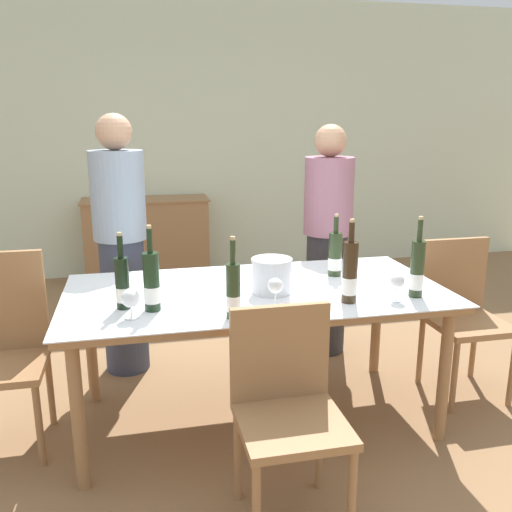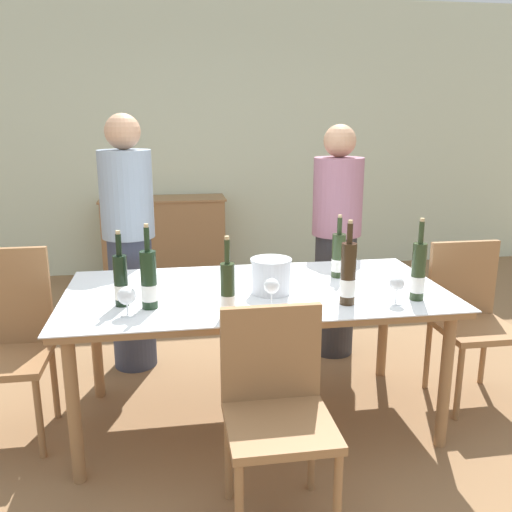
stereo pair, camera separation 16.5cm
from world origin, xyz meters
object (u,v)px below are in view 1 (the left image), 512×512
Objects in this scene: wine_bottle_3 at (335,255)px; chair_left_end at (2,340)px; chair_right_end at (461,306)px; wine_glass_1 at (130,299)px; wine_glass_2 at (397,282)px; ice_bucket at (272,275)px; wine_bottle_1 at (350,274)px; wine_bottle_2 at (417,270)px; wine_bottle_4 at (122,284)px; chair_near_front at (287,400)px; person_host at (121,247)px; wine_bottle_0 at (152,283)px; person_guest_left at (327,242)px; wine_bottle_5 at (233,292)px; dining_table at (256,301)px; sideboard_cabinet at (147,239)px; wine_glass_0 at (275,287)px.

wine_bottle_3 reaches higher than chair_left_end.
wine_glass_1 is at bearing -168.87° from chair_right_end.
wine_bottle_3 reaches higher than wine_glass_2.
wine_bottle_1 is at bearing -34.09° from ice_bucket.
wine_glass_2 is at bearing -161.54° from wine_bottle_2.
wine_bottle_4 reaches higher than chair_near_front.
wine_glass_2 is 1.74m from person_host.
wine_bottle_0 is 1.17m from wine_glass_2.
person_host is (0.58, 0.71, 0.28)m from chair_left_end.
chair_right_end is at bearing -50.08° from person_guest_left.
chair_near_front is 0.56× the size of person_guest_left.
chair_near_front is (0.15, -0.35, -0.36)m from wine_bottle_5.
dining_table is 0.61m from wine_bottle_0.
wine_bottle_2 is 0.98m from chair_near_front.
chair_right_end is (0.52, 0.37, -0.36)m from wine_bottle_2.
chair_right_end is 0.58× the size of person_guest_left.
chair_near_front is (0.63, -0.58, -0.36)m from wine_bottle_4.
wine_bottle_4 is at bearing 172.14° from wine_bottle_1.
wine_bottle_5 is 2.72× the size of wine_glass_1.
dining_table is 1.29m from chair_left_end.
sideboard_cabinet is 2.87m from chair_left_end.
person_host is (-0.16, 1.00, -0.05)m from wine_bottle_0.
wine_glass_2 is at bearing -40.43° from person_host.
wine_glass_0 is (-0.73, -0.01, -0.03)m from wine_bottle_2.
wine_bottle_4 is 0.15m from wine_glass_1.
sideboard_cabinet is 3.18m from wine_glass_1.
wine_glass_2 reaches higher than sideboard_cabinet.
wine_bottle_1 is 0.37m from wine_glass_0.
dining_table is 4.78× the size of wine_bottle_1.
ice_bucket reaches higher than sideboard_cabinet.
sideboard_cabinet is 3.42× the size of wine_bottle_4.
person_host reaches higher than wine_bottle_1.
chair_left_end reaches higher than chair_near_front.
wine_bottle_3 is (0.43, 0.23, 0.02)m from ice_bucket.
wine_bottle_0 reaches higher than chair_right_end.
sideboard_cabinet reaches higher than dining_table.
chair_left_end is (-0.64, 0.38, -0.30)m from wine_glass_1.
chair_near_front is at bearing -115.13° from person_guest_left.
wine_bottle_4 reaches higher than wine_glass_2.
dining_table is 4.82× the size of wine_bottle_2.
chair_right_end reaches higher than sideboard_cabinet.
sideboard_cabinet is 5.95× the size of ice_bucket.
wine_bottle_2 is 0.95m from wine_bottle_5.
wine_bottle_0 reaches higher than wine_bottle_4.
person_guest_left is (1.31, 1.09, -0.05)m from wine_glass_1.
wine_bottle_4 is 0.73m from chair_left_end.
wine_bottle_4 reaches higher than sideboard_cabinet.
wine_bottle_2 is at bearing 1.21° from wine_bottle_1.
wine_glass_2 is (0.56, -0.26, -0.00)m from ice_bucket.
wine_glass_0 is at bearing -120.85° from person_guest_left.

